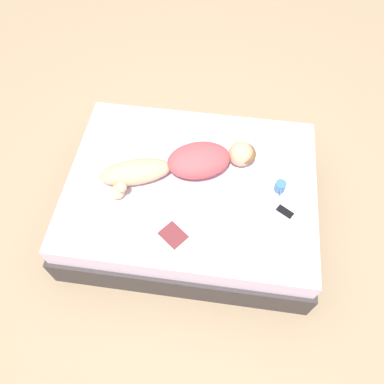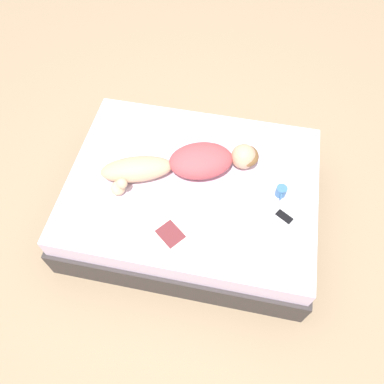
% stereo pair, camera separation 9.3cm
% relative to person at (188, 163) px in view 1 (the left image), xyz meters
% --- Properties ---
extents(ground_plane, '(12.00, 12.00, 0.00)m').
position_rel_person_xyz_m(ground_plane, '(0.11, 0.04, -0.61)').
color(ground_plane, '#9E8466').
extents(bed, '(1.54, 2.01, 0.51)m').
position_rel_person_xyz_m(bed, '(0.11, 0.04, -0.36)').
color(bed, '#383333').
rests_on(bed, ground_plane).
extents(person, '(0.60, 1.24, 0.21)m').
position_rel_person_xyz_m(person, '(0.00, 0.00, 0.00)').
color(person, tan).
rests_on(person, bed).
extents(open_magazine, '(0.52, 0.49, 0.01)m').
position_rel_person_xyz_m(open_magazine, '(0.50, 0.05, -0.09)').
color(open_magazine, silver).
rests_on(open_magazine, bed).
extents(coffee_mug, '(0.12, 0.08, 0.09)m').
position_rel_person_xyz_m(coffee_mug, '(0.09, 0.73, -0.05)').
color(coffee_mug, teal).
rests_on(coffee_mug, bed).
extents(cell_phone, '(0.15, 0.17, 0.01)m').
position_rel_person_xyz_m(cell_phone, '(0.29, 0.77, -0.09)').
color(cell_phone, silver).
rests_on(cell_phone, bed).
extents(plush_toy, '(0.12, 0.14, 0.17)m').
position_rel_person_xyz_m(plush_toy, '(0.31, -0.48, -0.02)').
color(plush_toy, '#D1B289').
rests_on(plush_toy, bed).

